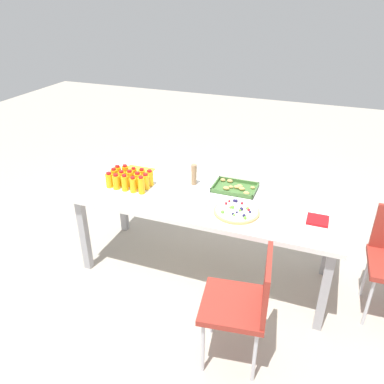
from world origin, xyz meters
name	(u,v)px	position (x,y,z in m)	size (l,w,h in m)	color
ground_plane	(205,270)	(0.00, 0.00, 0.00)	(12.00, 12.00, 0.00)	#B2A899
party_table	(206,204)	(0.00, 0.00, 0.66)	(2.11, 0.81, 0.73)	silver
chair_near_right	(245,300)	(0.51, -0.76, 0.50)	(0.45, 0.45, 0.83)	maroon
juice_bottle_0	(109,180)	(-0.81, -0.12, 0.79)	(0.06, 0.06, 0.13)	#F9AD14
juice_bottle_1	(116,182)	(-0.74, -0.12, 0.79)	(0.06, 0.06, 0.13)	#F9AD14
juice_bottle_2	(125,183)	(-0.66, -0.12, 0.80)	(0.06, 0.06, 0.14)	#FAAD14
juice_bottle_3	(133,185)	(-0.58, -0.13, 0.79)	(0.05, 0.05, 0.13)	#F9AE14
juice_bottle_4	(141,185)	(-0.51, -0.12, 0.80)	(0.05, 0.05, 0.15)	#F9AF14
juice_bottle_5	(114,176)	(-0.80, -0.05, 0.80)	(0.05, 0.05, 0.14)	#F9AD14
juice_bottle_6	(122,178)	(-0.73, -0.05, 0.79)	(0.06, 0.06, 0.13)	#F8AE14
juice_bottle_7	(130,179)	(-0.65, -0.04, 0.80)	(0.06, 0.06, 0.14)	#FAAE14
juice_bottle_8	(138,180)	(-0.58, -0.04, 0.80)	(0.06, 0.06, 0.14)	#F9AF14
juice_bottle_9	(146,182)	(-0.51, -0.04, 0.80)	(0.06, 0.06, 0.14)	#FAAE14
juice_bottle_10	(118,173)	(-0.81, 0.03, 0.79)	(0.06, 0.06, 0.13)	#FAAE14
juice_bottle_11	(125,173)	(-0.74, 0.03, 0.80)	(0.06, 0.06, 0.15)	#F9AC14
juice_bottle_12	(134,175)	(-0.65, 0.03, 0.80)	(0.05, 0.05, 0.14)	#F9AD14
juice_bottle_13	(142,177)	(-0.58, 0.03, 0.80)	(0.06, 0.06, 0.14)	#FAAC14
juice_bottle_14	(150,178)	(-0.51, 0.03, 0.80)	(0.06, 0.06, 0.14)	#FAAC14
fruit_pizza	(237,211)	(0.29, -0.15, 0.74)	(0.34, 0.34, 0.05)	tan
snack_tray	(235,188)	(0.18, 0.21, 0.74)	(0.35, 0.25, 0.04)	#477238
plate_stack	(195,203)	(-0.04, -0.14, 0.74)	(0.20, 0.20, 0.02)	silver
napkin_stack	(318,220)	(0.85, -0.06, 0.74)	(0.15, 0.15, 0.02)	red
cardboard_tube	(194,175)	(-0.17, 0.17, 0.82)	(0.04, 0.04, 0.18)	#9E7A56
paper_folder	(138,171)	(-0.73, 0.23, 0.73)	(0.26, 0.20, 0.01)	yellow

